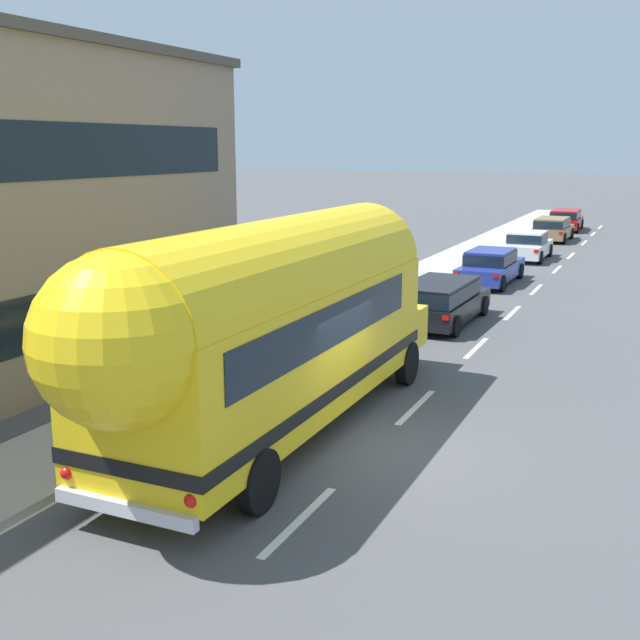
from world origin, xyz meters
name	(u,v)px	position (x,y,z in m)	size (l,w,h in m)	color
ground_plane	(375,446)	(0.00, 0.00, 0.00)	(300.00, 300.00, 0.00)	#4C4C4F
lane_markings	(436,306)	(-2.63, 12.94, 0.00)	(3.86, 80.00, 0.01)	silver
sidewalk_slab	(343,314)	(-4.90, 10.00, 0.07)	(2.34, 90.00, 0.15)	#ADA89E
painted_bus	(269,322)	(-1.86, -0.59, 2.30)	(2.61, 11.61, 4.12)	yellow
car_lead	(440,299)	(-1.74, 10.21, 0.80)	(2.11, 4.74, 1.37)	black
car_second	(491,265)	(-1.93, 18.15, 0.74)	(1.95, 4.82, 1.37)	navy
car_third	(527,245)	(-1.80, 25.65, 0.73)	(1.93, 4.28, 1.37)	white
car_fourth	(553,228)	(-1.82, 33.89, 0.78)	(1.97, 4.34, 1.37)	olive
car_fifth	(566,219)	(-1.89, 40.15, 0.79)	(2.02, 4.56, 1.37)	#A5191E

